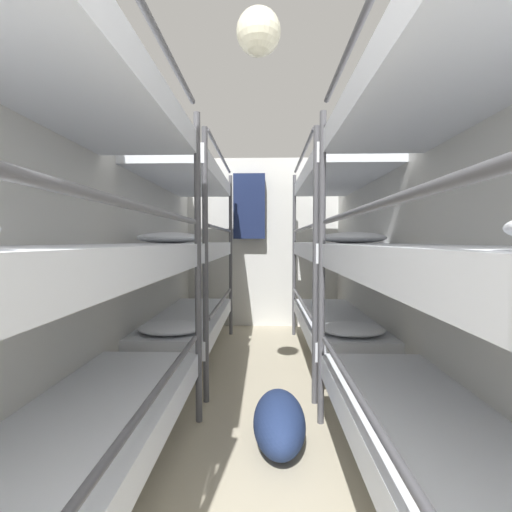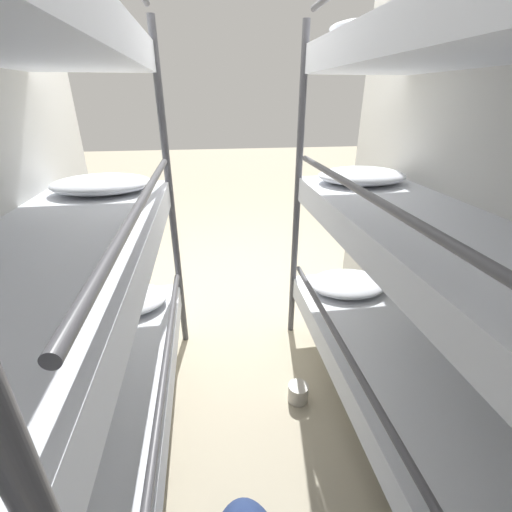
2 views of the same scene
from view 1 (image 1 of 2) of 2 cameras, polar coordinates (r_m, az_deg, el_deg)
name	(u,v)px [view 1 (image 1 of 2)]	position (r m, az deg, el deg)	size (l,w,h in m)	color
wall_left	(102,245)	(2.62, -24.29, 1.74)	(0.06, 5.22, 2.41)	silver
wall_right	(422,245)	(2.59, 25.90, 1.70)	(0.06, 5.22, 2.41)	silver
wall_back	(263,243)	(4.94, 1.11, 2.24)	(2.27, 0.06, 2.41)	silver
bunk_stack_left_near	(60,263)	(1.48, -29.92, -1.03)	(0.68, 1.93, 2.11)	#4C4C51
bunk_stack_right_near	(457,264)	(1.45, 30.49, -1.12)	(0.68, 1.93, 2.11)	#4C4C51
bunk_stack_left_far	(189,249)	(3.52, -11.17, 1.14)	(0.68, 1.93, 2.11)	#4C4C51
bunk_stack_right_far	(335,249)	(3.51, 13.07, 1.12)	(0.68, 1.93, 2.11)	#4C4C51
duffel_bag	(279,422)	(2.26, 3.88, -25.87)	(0.31, 0.59, 0.31)	navy
hanging_coat	(249,207)	(4.82, -1.13, 8.25)	(0.44, 0.12, 0.90)	#192347
ceiling_light	(259,32)	(2.19, 0.42, 33.26)	(0.24, 0.24, 0.24)	#F4EFCC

